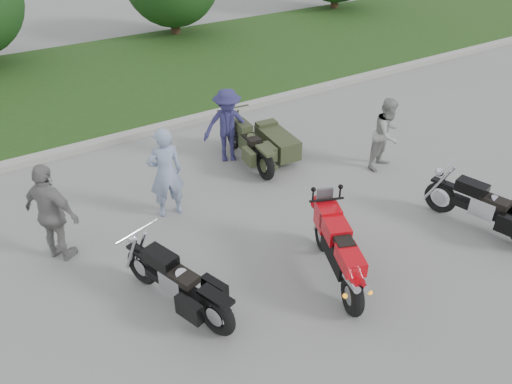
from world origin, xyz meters
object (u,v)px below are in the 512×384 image
cruiser_sidecar (266,144)px  cruiser_right (489,211)px  person_stripe (166,173)px  person_grey (387,134)px  person_back (52,213)px  sportbike_red (339,250)px  person_denim (228,126)px  cruiser_left (181,286)px

cruiser_sidecar → cruiser_right: bearing=-60.9°
person_stripe → person_grey: 4.78m
person_back → cruiser_right: bearing=-151.2°
cruiser_right → cruiser_sidecar: bearing=99.7°
sportbike_red → cruiser_sidecar: 4.03m
person_stripe → person_grey: bearing=176.7°
person_grey → person_back: 6.77m
person_stripe → person_grey: (4.70, -0.84, -0.10)m
person_denim → person_back: person_back is taller
cruiser_right → cruiser_left: bearing=153.6°
sportbike_red → person_denim: 4.37m
sportbike_red → person_denim: person_denim is taller
cruiser_sidecar → sportbike_red: bearing=-102.0°
sportbike_red → cruiser_right: 3.13m
cruiser_left → person_stripe: bearing=52.2°
cruiser_left → person_grey: 5.76m
person_stripe → cruiser_right: bearing=149.0°
sportbike_red → cruiser_left: size_ratio=0.93×
cruiser_left → cruiser_sidecar: (3.52, 3.11, -0.04)m
sportbike_red → person_grey: person_grey is taller
person_grey → person_back: (-6.74, 0.65, 0.09)m
person_stripe → person_grey: person_stripe is taller
cruiser_sidecar → person_denim: 0.95m
sportbike_red → cruiser_left: 2.44m
cruiser_left → sportbike_red: bearing=-35.6°
cruiser_left → person_denim: person_denim is taller
cruiser_right → person_denim: person_denim is taller
person_denim → cruiser_sidecar: bearing=-13.2°
sportbike_red → cruiser_right: sportbike_red is taller
person_grey → person_stripe: bearing=154.6°
cruiser_sidecar → person_grey: size_ratio=1.41×
cruiser_right → person_grey: 2.72m
sportbike_red → person_grey: (3.22, 2.25, 0.20)m
cruiser_sidecar → cruiser_left: bearing=-133.2°
cruiser_left → person_stripe: (0.84, 2.36, 0.45)m
cruiser_sidecar → person_stripe: size_ratio=1.25×
cruiser_left → person_grey: bearing=-2.8°
person_back → person_grey: bearing=-129.9°
cruiser_left → person_stripe: person_stripe is taller
person_grey → cruiser_right: bearing=-108.1°
cruiser_sidecar → person_grey: person_grey is taller
cruiser_right → person_back: size_ratio=1.26×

